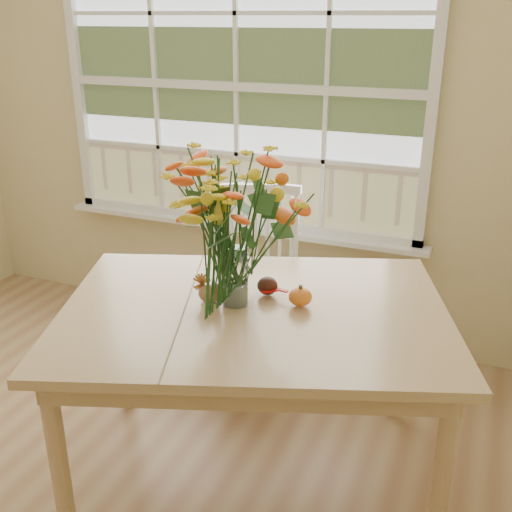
% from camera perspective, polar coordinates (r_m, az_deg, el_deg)
% --- Properties ---
extents(wall_back, '(4.00, 0.02, 2.70)m').
position_cam_1_polar(wall_back, '(3.72, -1.63, 12.84)').
color(wall_back, beige).
rests_on(wall_back, floor).
extents(window, '(2.42, 0.12, 1.74)m').
position_cam_1_polar(window, '(3.66, -1.91, 15.55)').
color(window, silver).
rests_on(window, wall_back).
extents(dining_table, '(1.84, 1.57, 0.84)m').
position_cam_1_polar(dining_table, '(2.48, -0.17, -6.86)').
color(dining_table, tan).
rests_on(dining_table, floor).
extents(windsor_chair, '(0.62, 0.61, 1.06)m').
position_cam_1_polar(windsor_chair, '(3.35, -0.07, -1.84)').
color(windsor_chair, white).
rests_on(windsor_chair, floor).
extents(flower_vase, '(0.50, 0.50, 0.59)m').
position_cam_1_polar(flower_vase, '(2.34, -2.07, 3.33)').
color(flower_vase, white).
rests_on(flower_vase, dining_table).
extents(pumpkin, '(0.10, 0.10, 0.08)m').
position_cam_1_polar(pumpkin, '(2.44, 4.24, -3.98)').
color(pumpkin, orange).
rests_on(pumpkin, dining_table).
extents(turkey_figurine, '(0.11, 0.09, 0.12)m').
position_cam_1_polar(turkey_figurine, '(2.45, -4.41, -3.61)').
color(turkey_figurine, '#CCB78C').
rests_on(turkey_figurine, dining_table).
extents(dark_gourd, '(0.13, 0.09, 0.08)m').
position_cam_1_polar(dark_gourd, '(2.53, 1.10, -2.94)').
color(dark_gourd, '#38160F').
rests_on(dark_gourd, dining_table).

